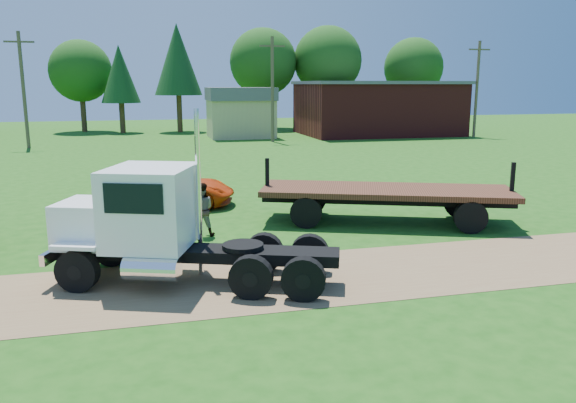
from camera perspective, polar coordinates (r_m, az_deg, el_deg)
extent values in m
plane|color=#194B10|center=(15.18, 5.41, -7.38)|extent=(140.00, 140.00, 0.00)
cube|color=brown|center=(15.18, 5.41, -7.36)|extent=(120.00, 4.20, 0.01)
cube|color=black|center=(14.55, -9.04, -5.18)|extent=(7.02, 3.35, 0.29)
cylinder|color=black|center=(14.69, -20.61, -6.62)|extent=(1.10, 0.68, 1.05)
cylinder|color=black|center=(14.69, -20.61, -6.62)|extent=(0.47, 0.46, 0.37)
cylinder|color=black|center=(16.45, -17.44, -4.46)|extent=(1.10, 0.68, 1.05)
cylinder|color=black|center=(16.45, -17.44, -4.46)|extent=(0.47, 0.46, 0.37)
cylinder|color=black|center=(13.36, -3.78, -7.70)|extent=(1.10, 0.68, 1.05)
cylinder|color=black|center=(13.36, -3.78, -7.70)|extent=(0.47, 0.46, 0.37)
cylinder|color=black|center=(15.27, -2.45, -5.16)|extent=(1.10, 0.68, 1.05)
cylinder|color=black|center=(15.27, -2.45, -5.16)|extent=(0.47, 0.46, 0.37)
cylinder|color=black|center=(13.21, 1.58, -7.91)|extent=(1.10, 0.68, 1.05)
cylinder|color=black|center=(13.21, 1.58, -7.91)|extent=(0.47, 0.46, 0.37)
cylinder|color=black|center=(15.14, 2.21, -5.31)|extent=(1.10, 0.68, 1.05)
cylinder|color=black|center=(15.14, 2.21, -5.31)|extent=(0.47, 0.46, 0.37)
cube|color=white|center=(15.30, -19.01, -2.07)|extent=(2.17, 2.12, 1.14)
cube|color=white|center=(15.69, -21.84, -2.12)|extent=(0.57, 1.37, 0.95)
cube|color=white|center=(15.88, -21.81, -4.46)|extent=(0.90, 2.11, 0.29)
cube|color=white|center=(14.61, -13.71, -0.47)|extent=(2.68, 2.84, 2.00)
cube|color=black|center=(14.89, -17.35, 1.23)|extent=(0.71, 1.80, 0.81)
cube|color=black|center=(13.47, -15.45, 0.27)|extent=(1.35, 0.54, 0.72)
cube|color=black|center=(15.60, -12.36, 1.96)|extent=(1.35, 0.54, 0.72)
cube|color=white|center=(14.52, -20.79, -4.29)|extent=(1.22, 0.80, 0.10)
cube|color=white|center=(16.30, -17.58, -2.36)|extent=(1.22, 0.80, 0.10)
cylinder|color=white|center=(13.84, -13.68, -6.69)|extent=(1.45, 1.00, 0.57)
cylinder|color=white|center=(14.73, -9.05, 0.76)|extent=(0.17, 0.17, 4.39)
cylinder|color=black|center=(14.24, -4.61, -4.53)|extent=(1.35, 1.35, 0.11)
imported|color=#D03C09|center=(23.82, -11.88, 1.29)|extent=(5.73, 3.65, 1.47)
cube|color=#381F11|center=(20.73, 9.93, 1.07)|extent=(9.36, 5.80, 0.20)
cube|color=black|center=(20.78, 9.91, 0.31)|extent=(8.78, 4.34, 0.28)
cylinder|color=black|center=(19.76, 1.85, -1.11)|extent=(1.17, 0.73, 1.12)
cylinder|color=black|center=(22.06, 2.44, 0.25)|extent=(1.17, 0.73, 1.12)
cylinder|color=black|center=(20.04, 18.07, -1.51)|extent=(1.17, 0.73, 1.12)
cylinder|color=black|center=(22.31, 16.97, -0.13)|extent=(1.17, 0.73, 1.12)
cube|color=black|center=(20.88, -2.13, 2.89)|extent=(0.17, 0.17, 1.12)
cube|color=black|center=(21.30, 21.86, 2.22)|extent=(0.17, 0.17, 1.12)
imported|color=#999999|center=(18.88, -8.82, -0.81)|extent=(0.93, 0.75, 1.80)
cube|color=maroon|center=(58.23, 9.06, 9.23)|extent=(15.00, 10.00, 5.00)
cube|color=#56565B|center=(58.18, 9.15, 11.83)|extent=(15.40, 10.40, 0.30)
cube|color=tan|center=(54.32, -4.82, 8.41)|extent=(6.00, 5.00, 3.60)
cube|color=#56565B|center=(54.23, -4.86, 10.84)|extent=(6.20, 5.40, 1.20)
cylinder|color=brown|center=(49.34, -25.28, 10.15)|extent=(0.28, 0.28, 9.00)
cube|color=brown|center=(49.45, -25.66, 14.42)|extent=(2.20, 0.14, 0.14)
cylinder|color=brown|center=(49.70, -1.59, 11.25)|extent=(0.28, 0.28, 9.00)
cube|color=brown|center=(49.80, -1.61, 15.51)|extent=(2.20, 0.14, 0.14)
cylinder|color=brown|center=(57.49, 18.62, 10.73)|extent=(0.28, 0.28, 9.00)
cube|color=brown|center=(57.58, 18.87, 14.41)|extent=(2.20, 0.14, 0.14)
cylinder|color=#3D2519|center=(64.65, -20.04, 8.21)|extent=(0.56, 0.56, 3.43)
sphere|color=#1E4310|center=(64.58, -20.34, 12.33)|extent=(6.47, 6.47, 6.47)
cylinder|color=#3D2519|center=(61.36, -10.96, 8.78)|extent=(0.56, 0.56, 3.93)
cone|color=black|center=(61.34, -11.17, 13.98)|extent=(4.94, 4.94, 7.31)
cylinder|color=#3D2519|center=(65.27, -2.51, 9.19)|extent=(0.56, 0.56, 4.01)
sphere|color=#1E4310|center=(65.25, -2.55, 13.97)|extent=(7.56, 7.56, 7.56)
cylinder|color=#3D2519|center=(66.67, 3.98, 9.28)|extent=(0.56, 0.56, 4.14)
sphere|color=#1E4310|center=(66.66, 4.05, 14.11)|extent=(7.80, 7.80, 7.80)
cylinder|color=#3D2519|center=(71.24, 12.44, 9.04)|extent=(0.56, 0.56, 3.75)
sphere|color=#1E4310|center=(71.20, 12.63, 13.14)|extent=(7.08, 7.08, 7.08)
cylinder|color=#3D2519|center=(61.62, -16.48, 8.17)|extent=(0.56, 0.56, 3.15)
cone|color=black|center=(61.53, -16.73, 12.31)|extent=(3.96, 3.96, 5.86)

